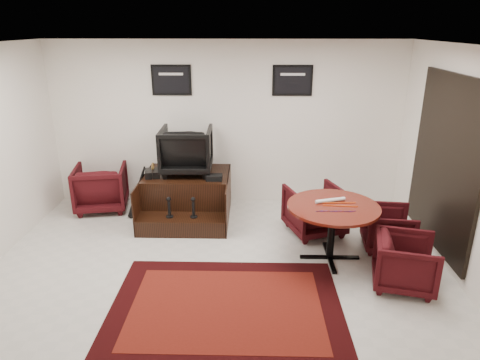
{
  "coord_description": "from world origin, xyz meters",
  "views": [
    {
      "loc": [
        0.41,
        -4.7,
        3.01
      ],
      "look_at": [
        0.28,
        0.9,
        0.97
      ],
      "focal_mm": 32.0,
      "sensor_mm": 36.0,
      "label": 1
    }
  ],
  "objects_px": {
    "shine_podium": "(187,197)",
    "armchair_side": "(101,185)",
    "meeting_table": "(333,212)",
    "shine_chair": "(186,148)",
    "table_chair_corner": "(406,260)",
    "table_chair_window": "(389,227)",
    "table_chair_back": "(315,208)"
  },
  "relations": [
    {
      "from": "shine_podium",
      "to": "table_chair_back",
      "type": "distance_m",
      "value": 2.1
    },
    {
      "from": "shine_chair",
      "to": "meeting_table",
      "type": "height_order",
      "value": "shine_chair"
    },
    {
      "from": "shine_chair",
      "to": "table_chair_back",
      "type": "bearing_deg",
      "value": 159.61
    },
    {
      "from": "meeting_table",
      "to": "shine_podium",
      "type": "bearing_deg",
      "value": 147.62
    },
    {
      "from": "armchair_side",
      "to": "table_chair_back",
      "type": "relative_size",
      "value": 1.07
    },
    {
      "from": "shine_podium",
      "to": "table_chair_window",
      "type": "relative_size",
      "value": 2.13
    },
    {
      "from": "table_chair_back",
      "to": "shine_chair",
      "type": "bearing_deg",
      "value": -38.07
    },
    {
      "from": "table_chair_window",
      "to": "meeting_table",
      "type": "bearing_deg",
      "value": 115.96
    },
    {
      "from": "shine_chair",
      "to": "table_chair_corner",
      "type": "distance_m",
      "value": 3.69
    },
    {
      "from": "shine_podium",
      "to": "shine_chair",
      "type": "bearing_deg",
      "value": 90.0
    },
    {
      "from": "shine_podium",
      "to": "table_chair_window",
      "type": "xyz_separation_m",
      "value": [
        3.0,
        -1.04,
        0.01
      ]
    },
    {
      "from": "table_chair_window",
      "to": "table_chair_corner",
      "type": "distance_m",
      "value": 0.95
    },
    {
      "from": "table_chair_back",
      "to": "table_chair_window",
      "type": "xyz_separation_m",
      "value": [
        0.97,
        -0.49,
        -0.07
      ]
    },
    {
      "from": "shine_podium",
      "to": "armchair_side",
      "type": "bearing_deg",
      "value": 170.43
    },
    {
      "from": "table_chair_window",
      "to": "shine_chair",
      "type": "bearing_deg",
      "value": 74.37
    },
    {
      "from": "shine_chair",
      "to": "table_chair_window",
      "type": "xyz_separation_m",
      "value": [
        3.0,
        -1.18,
        -0.8
      ]
    },
    {
      "from": "table_chair_back",
      "to": "meeting_table",
      "type": "bearing_deg",
      "value": 78.58
    },
    {
      "from": "meeting_table",
      "to": "table_chair_corner",
      "type": "xyz_separation_m",
      "value": [
        0.78,
        -0.63,
        -0.34
      ]
    },
    {
      "from": "table_chair_window",
      "to": "shine_podium",
      "type": "bearing_deg",
      "value": 76.8
    },
    {
      "from": "table_chair_window",
      "to": "table_chair_corner",
      "type": "height_order",
      "value": "table_chair_corner"
    },
    {
      "from": "shine_podium",
      "to": "meeting_table",
      "type": "height_order",
      "value": "meeting_table"
    },
    {
      "from": "table_chair_back",
      "to": "armchair_side",
      "type": "bearing_deg",
      "value": -31.96
    },
    {
      "from": "shine_chair",
      "to": "table_chair_corner",
      "type": "relative_size",
      "value": 1.17
    },
    {
      "from": "shine_chair",
      "to": "armchair_side",
      "type": "distance_m",
      "value": 1.67
    },
    {
      "from": "shine_podium",
      "to": "armchair_side",
      "type": "height_order",
      "value": "armchair_side"
    },
    {
      "from": "shine_podium",
      "to": "meeting_table",
      "type": "relative_size",
      "value": 1.19
    },
    {
      "from": "shine_chair",
      "to": "meeting_table",
      "type": "bearing_deg",
      "value": 143.47
    },
    {
      "from": "meeting_table",
      "to": "table_chair_back",
      "type": "relative_size",
      "value": 1.5
    },
    {
      "from": "meeting_table",
      "to": "table_chair_back",
      "type": "height_order",
      "value": "table_chair_back"
    },
    {
      "from": "armchair_side",
      "to": "table_chair_corner",
      "type": "xyz_separation_m",
      "value": [
        4.43,
        -2.24,
        -0.07
      ]
    },
    {
      "from": "meeting_table",
      "to": "table_chair_window",
      "type": "distance_m",
      "value": 0.99
    },
    {
      "from": "shine_podium",
      "to": "shine_chair",
      "type": "xyz_separation_m",
      "value": [
        0.0,
        0.14,
        0.8
      ]
    }
  ]
}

